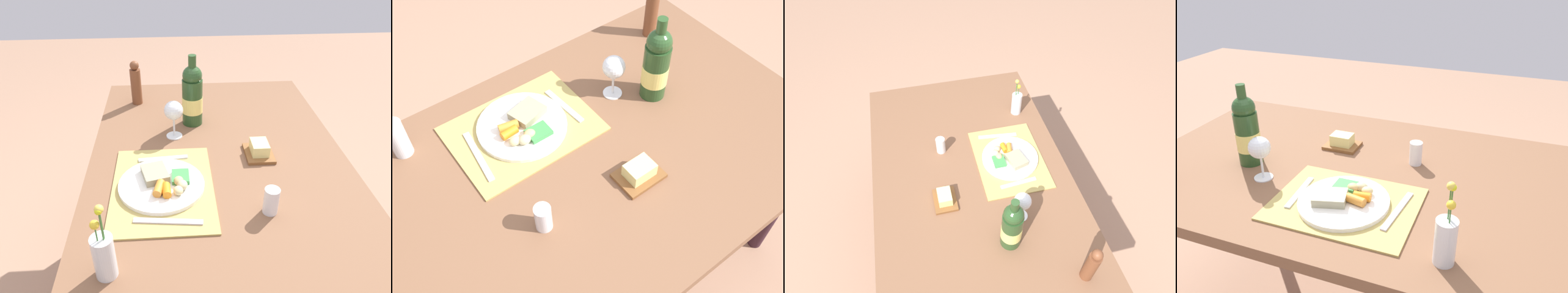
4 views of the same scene
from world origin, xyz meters
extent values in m
plane|color=tan|center=(0.00, 0.00, 0.00)|extent=(8.00, 8.00, 0.00)
cube|color=brown|center=(0.00, 0.00, 0.71)|extent=(1.52, 0.93, 0.04)
cylinder|color=#331A23|center=(-0.66, -0.36, 0.35)|extent=(0.06, 0.06, 0.69)
cylinder|color=#331A23|center=(-0.66, 0.36, 0.35)|extent=(0.06, 0.06, 0.69)
cube|color=tan|center=(0.07, -0.20, 0.73)|extent=(0.44, 0.33, 0.01)
cylinder|color=white|center=(0.07, -0.20, 0.74)|extent=(0.28, 0.28, 0.01)
cube|color=tan|center=(0.03, -0.23, 0.76)|extent=(0.11, 0.10, 0.03)
cylinder|color=orange|center=(0.11, -0.21, 0.76)|extent=(0.06, 0.04, 0.03)
cylinder|color=orange|center=(0.12, -0.19, 0.76)|extent=(0.05, 0.03, 0.03)
ellipsoid|color=tan|center=(0.07, -0.15, 0.76)|extent=(0.04, 0.03, 0.02)
ellipsoid|color=#C7B885|center=(0.10, -0.14, 0.76)|extent=(0.04, 0.03, 0.03)
ellipsoid|color=#DBC281|center=(0.12, -0.15, 0.76)|extent=(0.04, 0.03, 0.02)
cube|color=#3D8D46|center=(0.05, -0.14, 0.76)|extent=(0.07, 0.06, 0.01)
cube|color=silver|center=(-0.09, -0.20, 0.74)|extent=(0.03, 0.18, 0.00)
cube|color=silver|center=(0.23, -0.19, 0.74)|extent=(0.04, 0.20, 0.00)
cube|color=brown|center=(-0.10, 0.15, 0.74)|extent=(0.13, 0.10, 0.01)
cube|color=#ECE188|center=(-0.10, 0.15, 0.76)|extent=(0.08, 0.06, 0.04)
cylinder|color=#274821|center=(-0.35, -0.08, 0.83)|extent=(0.08, 0.08, 0.19)
sphere|color=#274821|center=(-0.35, -0.08, 0.94)|extent=(0.08, 0.08, 0.08)
cylinder|color=#274821|center=(-0.35, -0.08, 0.99)|extent=(0.03, 0.03, 0.08)
cylinder|color=#F1DF71|center=(-0.35, -0.08, 0.82)|extent=(0.08, 0.08, 0.07)
cylinder|color=white|center=(-0.25, -0.16, 0.73)|extent=(0.06, 0.06, 0.00)
cylinder|color=white|center=(-0.25, -0.16, 0.77)|extent=(0.01, 0.01, 0.08)
sphere|color=white|center=(-0.25, -0.16, 0.85)|extent=(0.07, 0.07, 0.07)
cylinder|color=white|center=(0.20, 0.12, 0.77)|extent=(0.05, 0.05, 0.08)
cylinder|color=silver|center=(0.39, -0.34, 0.79)|extent=(0.06, 0.06, 0.12)
cylinder|color=#3F7233|center=(0.39, -0.33, 0.84)|extent=(0.00, 0.00, 0.21)
cylinder|color=#3F7233|center=(0.40, -0.33, 0.84)|extent=(0.00, 0.00, 0.21)
cylinder|color=#3F7233|center=(0.40, -0.34, 0.82)|extent=(0.00, 0.00, 0.17)
cylinder|color=brown|center=(-0.56, -0.32, 0.81)|extent=(0.05, 0.05, 0.16)
camera|label=1|loc=(1.01, -0.16, 1.50)|focal=34.40mm
camera|label=2|loc=(0.46, 0.65, 1.80)|focal=42.12mm
camera|label=3|loc=(-0.96, 0.19, 2.03)|focal=31.28mm
camera|label=4|loc=(0.49, -1.08, 1.42)|focal=36.02mm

